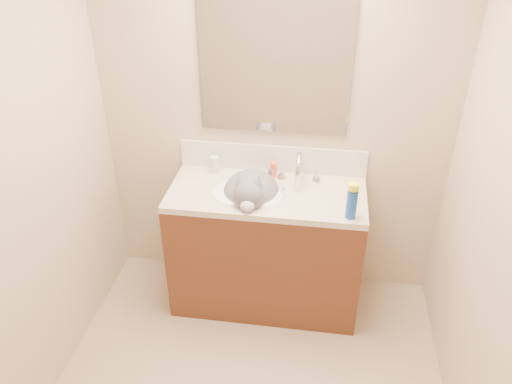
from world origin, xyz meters
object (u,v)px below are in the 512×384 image
(faucet, at_px, (299,170))
(pill_bottle, at_px, (215,164))
(vanity_cabinet, at_px, (266,250))
(spray_can, at_px, (351,205))
(silver_jar, at_px, (272,172))
(basin, at_px, (247,202))
(amber_bottle, at_px, (274,170))
(cat, at_px, (251,193))

(faucet, height_order, pill_bottle, faucet)
(vanity_cabinet, xyz_separation_m, faucet, (0.18, 0.14, 0.54))
(pill_bottle, relative_size, spray_can, 0.65)
(spray_can, bearing_deg, silver_jar, 140.93)
(spray_can, bearing_deg, basin, 164.03)
(silver_jar, relative_size, amber_bottle, 0.65)
(silver_jar, bearing_deg, basin, -119.74)
(vanity_cabinet, height_order, pill_bottle, pill_bottle)
(vanity_cabinet, relative_size, faucet, 4.29)
(vanity_cabinet, relative_size, spray_can, 7.20)
(basin, relative_size, amber_bottle, 4.58)
(basin, bearing_deg, vanity_cabinet, 14.04)
(cat, relative_size, spray_can, 2.99)
(faucet, relative_size, pill_bottle, 2.58)
(cat, relative_size, silver_jar, 7.79)
(pill_bottle, xyz_separation_m, silver_jar, (0.37, -0.00, -0.02))
(faucet, height_order, cat, faucet)
(vanity_cabinet, bearing_deg, spray_can, -22.58)
(cat, bearing_deg, pill_bottle, 137.80)
(basin, height_order, pill_bottle, pill_bottle)
(vanity_cabinet, relative_size, amber_bottle, 12.22)
(vanity_cabinet, xyz_separation_m, amber_bottle, (0.02, 0.19, 0.50))
(basin, height_order, amber_bottle, amber_bottle)
(basin, relative_size, pill_bottle, 4.14)
(cat, distance_m, spray_can, 0.63)
(vanity_cabinet, height_order, basin, basin)
(vanity_cabinet, relative_size, pill_bottle, 11.05)
(cat, height_order, silver_jar, cat)
(basin, relative_size, faucet, 1.61)
(basin, relative_size, cat, 0.90)
(faucet, xyz_separation_m, cat, (-0.27, -0.16, -0.10))
(basin, relative_size, spray_can, 2.70)
(spray_can, bearing_deg, faucet, 132.65)
(vanity_cabinet, bearing_deg, cat, -167.45)
(cat, distance_m, silver_jar, 0.24)
(basin, height_order, faucet, faucet)
(amber_bottle, bearing_deg, basin, -122.60)
(pill_bottle, relative_size, silver_jar, 1.70)
(basin, xyz_separation_m, cat, (0.03, 0.01, 0.06))
(vanity_cabinet, relative_size, cat, 2.41)
(vanity_cabinet, xyz_separation_m, cat, (-0.09, -0.02, 0.44))
(pill_bottle, height_order, silver_jar, pill_bottle)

